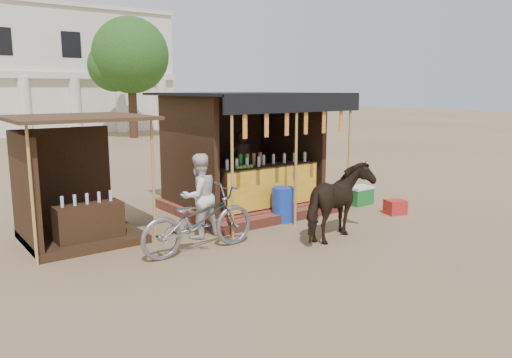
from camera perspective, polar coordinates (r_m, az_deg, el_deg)
The scene contains 10 objects.
ground at distance 8.98m, azimuth 6.14°, elevation -8.39°, with size 120.00×120.00×0.00m, color #846B4C.
main_stall at distance 11.90m, azimuth -1.15°, elevation 1.36°, with size 3.60×3.61×2.78m.
secondary_stall at distance 10.04m, azimuth -20.54°, elevation -1.97°, with size 2.40×2.40×2.38m.
cow at distance 9.66m, azimuth 9.52°, elevation -2.65°, with size 0.79×1.73×1.46m, color black.
motorbike at distance 8.89m, azimuth -6.59°, elevation -4.69°, with size 0.77×2.21×1.16m, color gray.
bystander at distance 9.71m, azimuth -6.53°, elevation -1.93°, with size 0.80×0.62×1.65m, color silver.
blue_barrel at distance 10.90m, azimuth 3.09°, elevation -2.92°, with size 0.47×0.47×0.76m, color #1739B3.
red_crate at distance 12.02m, azimuth 15.62°, elevation -3.10°, with size 0.44×0.36×0.33m, color #A9201C.
cooler at distance 12.79m, azimuth 11.74°, elevation -1.84°, with size 0.65×0.45×0.46m.
tree at distance 30.72m, azimuth -14.57°, elevation 13.22°, with size 4.50×4.40×7.00m.
Camera 1 is at (-5.79, -6.25, 2.86)m, focal length 35.00 mm.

